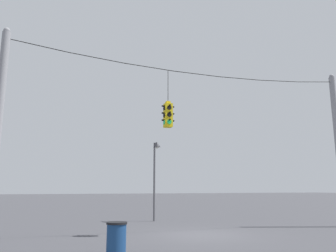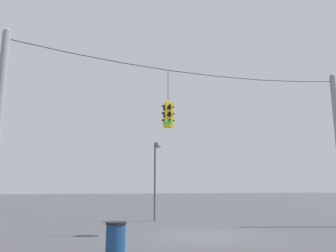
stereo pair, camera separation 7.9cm
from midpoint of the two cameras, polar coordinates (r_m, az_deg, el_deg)
ground_plane at (r=14.67m, az=5.75°, el=-18.35°), size 200.00×200.00×0.00m
span_wire at (r=15.68m, az=4.94°, el=9.60°), size 16.36×0.03×0.54m
traffic_light_near_left_pole at (r=14.52m, az=-0.16°, el=1.95°), size 0.58×0.58×2.64m
street_lamp at (r=20.09m, az=-2.30°, el=-6.61°), size 0.44×0.77×4.72m
trash_bin at (r=10.23m, az=-9.22°, el=-18.85°), size 0.61×0.61×0.97m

